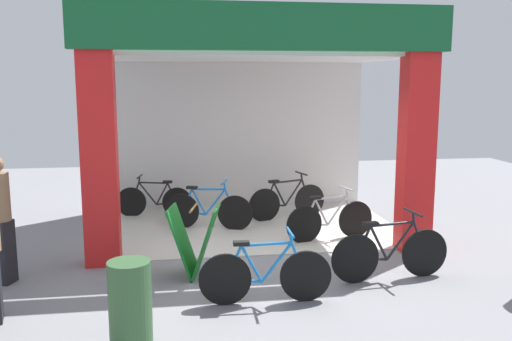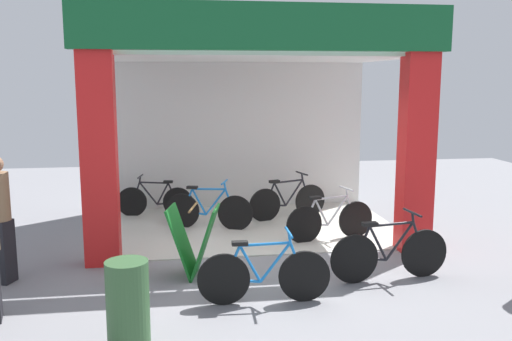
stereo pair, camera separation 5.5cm
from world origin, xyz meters
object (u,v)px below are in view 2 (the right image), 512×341
Objects in this scene: bicycle_inside_2 at (330,220)px; sandwich_board_sign at (194,241)px; bicycle_inside_1 at (288,201)px; bicycle_parked_1 at (264,275)px; bicycle_parked_0 at (389,253)px; bicycle_inside_0 at (208,210)px; bicycle_inside_3 at (155,200)px; trash_bin at (128,307)px.

bicycle_inside_2 is 2.61m from sandwich_board_sign.
bicycle_parked_1 is at bearing -105.44° from bicycle_inside_1.
bicycle_parked_0 is at bearing -81.67° from bicycle_inside_2.
bicycle_inside_1 is 0.93× the size of bicycle_parked_0.
bicycle_inside_0 is 3.36m from bicycle_parked_1.
bicycle_inside_0 is 0.99× the size of bicycle_inside_2.
bicycle_inside_2 is 1.06× the size of bicycle_inside_3.
bicycle_parked_0 is (3.13, -3.85, 0.04)m from bicycle_inside_3.
sandwich_board_sign reaches higher than bicycle_parked_0.
bicycle_inside_1 is at bearing -12.46° from bicycle_inside_3.
sandwich_board_sign is (-0.33, -2.30, 0.13)m from bicycle_inside_0.
bicycle_inside_0 reaches higher than bicycle_inside_3.
bicycle_inside_1 is at bearing 74.56° from bicycle_parked_1.
bicycle_parked_1 is (0.45, -3.33, -0.00)m from bicycle_inside_0.
bicycle_inside_2 is (0.40, -1.46, -0.00)m from bicycle_inside_1.
bicycle_parked_0 is 2.56m from sandwich_board_sign.
sandwich_board_sign reaches higher than bicycle_inside_1.
trash_bin reaches higher than bicycle_parked_1.
bicycle_inside_1 is 2.51m from bicycle_inside_3.
bicycle_inside_2 is at bearing -74.51° from bicycle_inside_1.
bicycle_parked_0 reaches higher than bicycle_inside_2.
bicycle_parked_0 is at bearing 16.68° from bicycle_parked_1.
trash_bin is at bearing -103.26° from bicycle_inside_0.
bicycle_inside_3 is 1.50× the size of sandwich_board_sign.
sandwich_board_sign is at bearing -123.26° from bicycle_inside_1.
bicycle_inside_0 is 0.99× the size of bicycle_inside_1.
bicycle_inside_1 is 1.67× the size of trash_bin.
sandwich_board_sign is (-2.24, -1.34, 0.13)m from bicycle_inside_2.
sandwich_board_sign reaches higher than trash_bin.
bicycle_inside_0 is at bearing -47.81° from bicycle_inside_3.
bicycle_inside_2 is 4.46m from trash_bin.
bicycle_inside_0 is 1.05× the size of bicycle_inside_3.
bicycle_inside_2 is 3.48m from bicycle_inside_3.
bicycle_parked_0 is at bearing -52.20° from bicycle_inside_0.
trash_bin reaches higher than bicycle_parked_0.
bicycle_inside_3 is at bearing 129.05° from bicycle_parked_0.
bicycle_inside_2 is at bearing 58.38° from bicycle_parked_1.
bicycle_inside_1 is 3.35m from sandwich_board_sign.
trash_bin is at bearing -131.08° from bicycle_inside_2.
bicycle_parked_1 is 1.64× the size of sandwich_board_sign.
bicycle_parked_0 reaches higher than bicycle_inside_3.
bicycle_inside_0 is at bearing 97.67° from bicycle_parked_1.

